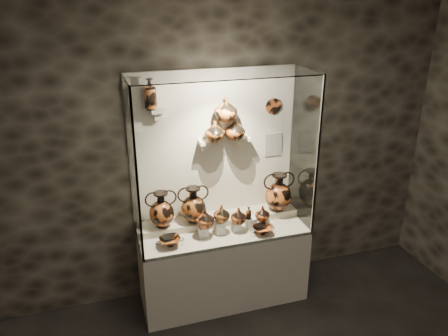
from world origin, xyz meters
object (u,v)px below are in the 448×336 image
(amphora_mid, at_px, (193,205))
(jug_e, at_px, (262,213))
(kylix_right, at_px, (262,229))
(ovoid_vase_b, at_px, (226,109))
(jug_b, at_px, (222,213))
(amphora_left, at_px, (161,209))
(ovoid_vase_c, at_px, (235,129))
(amphora_right, at_px, (278,192))
(jug_a, at_px, (205,218))
(kylix_left, at_px, (170,241))
(lekythos_small, at_px, (248,212))
(lekythos_tall, at_px, (150,92))
(ovoid_vase_a, at_px, (215,131))
(jug_c, at_px, (239,216))

(amphora_mid, distance_m, jug_e, 0.70)
(kylix_right, relative_size, ovoid_vase_b, 1.06)
(jug_b, bearing_deg, amphora_left, 146.24)
(ovoid_vase_c, bearing_deg, amphora_right, 0.66)
(amphora_mid, distance_m, jug_a, 0.22)
(amphora_mid, xyz_separation_m, kylix_left, (-0.30, -0.27, -0.21))
(lekythos_small, xyz_separation_m, kylix_left, (-0.81, -0.07, -0.14))
(jug_b, bearing_deg, jug_e, -17.96)
(jug_a, height_order, ovoid_vase_c, ovoid_vase_c)
(jug_b, distance_m, kylix_left, 0.57)
(jug_a, distance_m, kylix_left, 0.40)
(lekythos_small, bearing_deg, ovoid_vase_c, 107.59)
(amphora_mid, relative_size, jug_a, 2.00)
(amphora_left, distance_m, jug_b, 0.59)
(ovoid_vase_b, height_order, ovoid_vase_c, ovoid_vase_b)
(lekythos_tall, height_order, ovoid_vase_a, lekythos_tall)
(jug_e, bearing_deg, jug_a, 177.15)
(jug_e, relative_size, ovoid_vase_c, 0.74)
(amphora_right, height_order, ovoid_vase_c, ovoid_vase_c)
(kylix_left, bearing_deg, kylix_right, -1.32)
(jug_b, height_order, ovoid_vase_a, ovoid_vase_a)
(ovoid_vase_a, bearing_deg, jug_a, -107.07)
(jug_a, height_order, kylix_right, jug_a)
(jug_a, relative_size, ovoid_vase_a, 0.92)
(amphora_left, distance_m, jug_e, 1.01)
(jug_a, bearing_deg, amphora_right, -1.57)
(jug_e, height_order, ovoid_vase_b, ovoid_vase_b)
(ovoid_vase_a, relative_size, ovoid_vase_b, 0.90)
(jug_c, height_order, ovoid_vase_a, ovoid_vase_a)
(lekythos_small, bearing_deg, ovoid_vase_a, 139.68)
(amphora_left, relative_size, amphora_mid, 0.98)
(ovoid_vase_a, bearing_deg, amphora_right, 12.84)
(jug_a, bearing_deg, jug_e, -13.94)
(jug_a, distance_m, jug_e, 0.60)
(ovoid_vase_a, distance_m, ovoid_vase_b, 0.24)
(jug_a, distance_m, jug_b, 0.17)
(amphora_mid, xyz_separation_m, jug_b, (0.24, -0.18, -0.04))
(kylix_left, height_order, ovoid_vase_b, ovoid_vase_b)
(lekythos_tall, bearing_deg, jug_c, -6.22)
(ovoid_vase_a, height_order, ovoid_vase_c, ovoid_vase_c)
(amphora_right, xyz_separation_m, lekythos_small, (-0.41, -0.19, -0.08))
(lekythos_small, relative_size, ovoid_vase_c, 0.72)
(jug_b, relative_size, kylix_left, 0.66)
(jug_e, bearing_deg, amphora_mid, 160.75)
(jug_e, relative_size, kylix_right, 0.64)
(jug_a, bearing_deg, amphora_mid, 95.09)
(amphora_mid, height_order, jug_b, amphora_mid)
(jug_c, bearing_deg, jug_e, 15.64)
(jug_a, distance_m, ovoid_vase_b, 1.07)
(amphora_right, bearing_deg, amphora_mid, -162.86)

